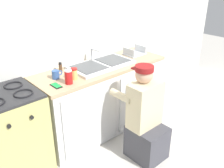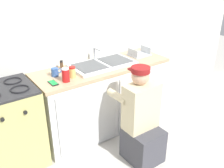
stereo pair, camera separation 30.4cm
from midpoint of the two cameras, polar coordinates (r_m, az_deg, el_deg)
The scene contains 13 objects.
ground_plane at distance 3.35m, azimuth 3.67°, elevation -11.95°, with size 12.00×12.00×0.00m, color beige.
back_wall at distance 3.29m, azimuth -2.99°, elevation 11.60°, with size 6.00×0.10×2.50m, color silver.
counter_cabinet at distance 3.31m, azimuth 0.71°, elevation -3.50°, with size 1.72×0.62×0.87m.
countertop at distance 3.13m, azimuth 0.65°, elevation 3.87°, with size 1.76×0.62×0.04m, color tan.
sink_double_basin at distance 3.11m, azimuth 0.63°, elevation 4.56°, with size 0.80×0.44×0.19m.
stove_range at distance 2.86m, azimuth -19.42°, elevation -9.35°, with size 0.60×0.62×0.94m.
plumber_person at distance 2.82m, azimuth 9.91°, elevation -8.91°, with size 0.42×0.61×1.10m.
condiment_jar at distance 2.76m, azimuth -5.95°, elevation 2.66°, with size 0.07×0.07×0.13m.
dish_rack_tray at distance 3.52m, azimuth 8.73°, elevation 6.81°, with size 0.28×0.22×0.11m.
spice_bottle_pepper at distance 3.03m, azimuth -8.65°, elevation 4.30°, with size 0.04×0.04×0.10m.
cell_phone at distance 2.66m, azimuth -10.17°, elevation 0.16°, with size 0.07×0.14×0.01m.
coffee_mug at distance 2.83m, azimuth -9.91°, elevation 2.65°, with size 0.13×0.08×0.10m.
soda_cup_red at distance 2.66m, azimuth -7.35°, elevation 1.98°, with size 0.08×0.08×0.15m.
Camera 2 is at (-1.61, -2.14, 2.02)m, focal length 40.00 mm.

